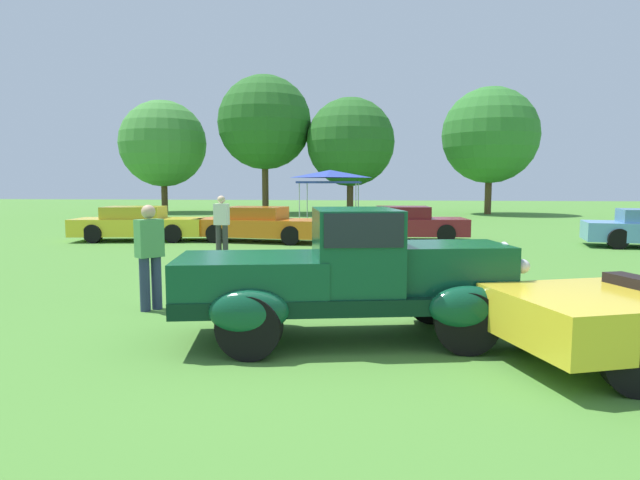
# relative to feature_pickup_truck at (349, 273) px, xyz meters

# --- Properties ---
(ground_plane) EXTENTS (120.00, 120.00, 0.00)m
(ground_plane) POSITION_rel_feature_pickup_truck_xyz_m (-0.36, -0.12, -0.87)
(ground_plane) COLOR #4C8433
(feature_pickup_truck) EXTENTS (4.52, 2.44, 1.70)m
(feature_pickup_truck) POSITION_rel_feature_pickup_truck_xyz_m (0.00, 0.00, 0.00)
(feature_pickup_truck) COLOR black
(feature_pickup_truck) RESTS_ON ground_plane
(show_car_yellow) EXTENTS (4.72, 2.33, 1.22)m
(show_car_yellow) POSITION_rel_feature_pickup_truck_xyz_m (-8.20, 11.31, -0.27)
(show_car_yellow) COLOR yellow
(show_car_yellow) RESTS_ON ground_plane
(show_car_orange) EXTENTS (4.73, 2.33, 1.22)m
(show_car_orange) POSITION_rel_feature_pickup_truck_xyz_m (-3.84, 11.47, -0.27)
(show_car_orange) COLOR orange
(show_car_orange) RESTS_ON ground_plane
(show_car_burgundy) EXTENTS (4.24, 1.95, 1.22)m
(show_car_burgundy) POSITION_rel_feature_pickup_truck_xyz_m (1.30, 12.46, -0.27)
(show_car_burgundy) COLOR maroon
(show_car_burgundy) RESTS_ON ground_plane
(spectator_between_cars) EXTENTS (0.42, 0.28, 1.69)m
(spectator_between_cars) POSITION_rel_feature_pickup_truck_xyz_m (-4.10, 7.90, 0.05)
(spectator_between_cars) COLOR #383838
(spectator_between_cars) RESTS_ON ground_plane
(spectator_far_side) EXTENTS (0.44, 0.46, 1.69)m
(spectator_far_side) POSITION_rel_feature_pickup_truck_xyz_m (-3.25, 1.24, 0.05)
(spectator_far_side) COLOR #283351
(spectator_far_side) RESTS_ON ground_plane
(canopy_tent_left_field) EXTENTS (2.98, 2.98, 2.71)m
(canopy_tent_left_field) POSITION_rel_feature_pickup_truck_xyz_m (-2.14, 19.68, 1.56)
(canopy_tent_left_field) COLOR #B7B7BC
(canopy_tent_left_field) RESTS_ON ground_plane
(treeline_far_left) EXTENTS (6.03, 6.03, 7.86)m
(treeline_far_left) POSITION_rel_feature_pickup_truck_xyz_m (-14.97, 29.83, 3.97)
(treeline_far_left) COLOR brown
(treeline_far_left) RESTS_ON ground_plane
(treeline_mid_left) EXTENTS (6.33, 6.33, 9.34)m
(treeline_mid_left) POSITION_rel_feature_pickup_truck_xyz_m (-7.56, 29.41, 5.29)
(treeline_mid_left) COLOR brown
(treeline_mid_left) RESTS_ON ground_plane
(treeline_center) EXTENTS (5.85, 5.85, 7.72)m
(treeline_center) POSITION_rel_feature_pickup_truck_xyz_m (-1.71, 29.20, 3.92)
(treeline_center) COLOR brown
(treeline_center) RESTS_ON ground_plane
(treeline_mid_right) EXTENTS (6.32, 6.32, 8.38)m
(treeline_mid_right) POSITION_rel_feature_pickup_truck_xyz_m (7.49, 30.13, 4.35)
(treeline_mid_right) COLOR brown
(treeline_mid_right) RESTS_ON ground_plane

